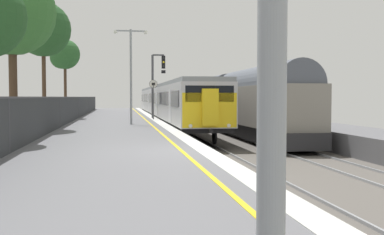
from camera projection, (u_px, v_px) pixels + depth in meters
ground at (273, 168)px, 14.78m from camera, size 17.40×110.00×1.21m
commuter_train_at_platform at (167, 101)px, 41.90m from camera, size 2.83×40.21×3.81m
freight_train_adjacent_track at (211, 100)px, 42.31m from camera, size 2.60×44.14×4.40m
signal_gantry at (156, 78)px, 36.01m from camera, size 1.10×0.24×5.00m
speed_limit_sign at (153, 94)px, 33.89m from camera, size 0.59×0.08×2.91m
platform_lamp_mid at (131, 69)px, 27.71m from camera, size 2.00×0.20×5.73m
platform_back_fence at (8, 124)px, 13.45m from camera, size 0.07×99.00×1.68m
background_tree_left at (44, 30)px, 35.96m from camera, size 4.29×4.29×9.12m
background_tree_centre at (9, 15)px, 23.24m from camera, size 4.39×4.38×8.16m
background_tree_right at (64, 56)px, 48.39m from camera, size 3.15×3.29×7.74m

